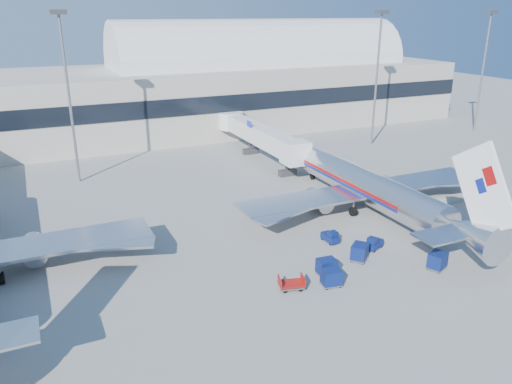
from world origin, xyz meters
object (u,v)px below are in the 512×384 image
airliner_main (368,186)px  cart_solo_near (437,261)px  tug_lead (374,243)px  cart_train_b (327,267)px  mast_far_east (485,54)px  barrier_far (473,195)px  ramp_worker (506,251)px  cart_train_c (332,277)px  cart_solo_far (482,219)px  cart_train_a (360,252)px  tug_left (330,237)px  barrier_mid (453,199)px  jetbridge_near (256,133)px  mast_west (66,73)px  tug_right (429,227)px  cart_open_red (292,285)px  mast_east (378,59)px  barrier_near (433,203)px

airliner_main → cart_solo_near: 15.25m
airliner_main → tug_lead: (-5.75, -9.02, -2.32)m
cart_solo_near → cart_train_b: bearing=138.6°
mast_far_east → tug_lead: bearing=-145.8°
airliner_main → barrier_far: (14.60, -2.51, -2.48)m
cart_train_b → ramp_worker: ramp_worker is taller
cart_train_c → cart_solo_far: 22.41m
cart_train_a → tug_left: bearing=54.9°
tug_left → cart_train_c: bearing=145.2°
airliner_main → cart_solo_near: bearing=-101.5°
barrier_mid → tug_lead: (-17.05, -6.51, 0.16)m
jetbridge_near → mast_west: mast_west is taller
tug_right → cart_open_red: bearing=-120.8°
cart_solo_near → ramp_worker: bearing=-31.5°
cart_train_a → cart_solo_far: (17.05, 1.02, -0.08)m
cart_train_b → cart_open_red: cart_train_b is taller
tug_lead → tug_left: 4.39m
barrier_far → cart_train_a: bearing=-161.1°
mast_far_east → barrier_far: size_ratio=7.53×
airliner_main → mast_east: (20.00, 25.49, 11.87)m
jetbridge_near → cart_train_c: 41.24m
tug_right → cart_train_a: size_ratio=1.10×
barrier_near → tug_lead: 15.22m
jetbridge_near → cart_solo_far: bearing=-72.9°
airliner_main → tug_left: 10.87m
barrier_far → cart_solo_far: size_ratio=1.43×
tug_right → cart_train_a: bearing=-121.8°
barrier_mid → cart_solo_far: cart_solo_far is taller
mast_west → mast_east: 50.00m
mast_west → tug_lead: (24.25, -34.51, -14.18)m
mast_east → cart_train_c: mast_east is taller
tug_right → tug_left: 10.98m
barrier_near → cart_solo_far: bearing=-85.3°
jetbridge_near → barrier_mid: (13.70, -28.81, -3.48)m
ramp_worker → tug_lead: bearing=22.9°
jetbridge_near → barrier_far: jetbridge_near is taller
barrier_near → cart_train_c: 24.05m
barrier_mid → tug_right: tug_right is taller
tug_left → cart_open_red: bearing=126.0°
barrier_far → cart_train_b: (-27.45, -8.98, 0.37)m
mast_east → cart_train_a: 47.88m
tug_lead → tug_left: (-3.08, 3.13, -0.00)m
barrier_far → cart_open_red: (-31.46, -9.81, -0.04)m
tug_right → cart_train_a: cart_train_a is taller
tug_left → barrier_mid: bearing=-83.1°
airliner_main → cart_train_b: (-12.85, -11.49, -2.11)m
cart_solo_near → mast_far_east: bearing=17.2°
barrier_near → mast_east: bearing=66.8°
barrier_mid → cart_train_a: bearing=-158.3°
cart_train_c → cart_solo_near: 10.59m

